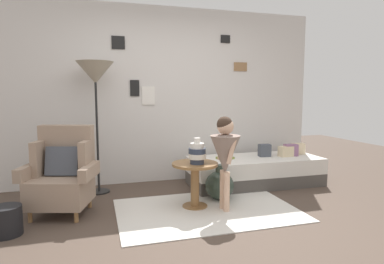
% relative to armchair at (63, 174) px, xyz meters
% --- Properties ---
extents(ground_plane, '(12.00, 12.00, 0.00)m').
position_rel_armchair_xyz_m(ground_plane, '(1.37, -0.87, -0.44)').
color(ground_plane, '#4C3D33').
extents(gallery_wall, '(4.80, 0.12, 2.60)m').
position_rel_armchair_xyz_m(gallery_wall, '(1.37, 1.08, 0.86)').
color(gallery_wall, silver).
rests_on(gallery_wall, ground).
extents(rug, '(2.02, 1.33, 0.01)m').
position_rel_armchair_xyz_m(rug, '(1.56, -0.41, -0.43)').
color(rug, silver).
rests_on(rug, ground).
extents(armchair, '(0.86, 0.74, 0.97)m').
position_rel_armchair_xyz_m(armchair, '(0.00, 0.00, 0.00)').
color(armchair, '#9E7042').
rests_on(armchair, ground).
extents(daybed, '(1.91, 0.81, 0.40)m').
position_rel_armchair_xyz_m(daybed, '(2.59, 0.44, -0.24)').
color(daybed, '#4C4742').
rests_on(daybed, ground).
extents(pillow_head, '(0.19, 0.14, 0.17)m').
position_rel_armchair_xyz_m(pillow_head, '(3.36, 0.51, 0.04)').
color(pillow_head, beige).
rests_on(pillow_head, daybed).
extents(pillow_mid, '(0.19, 0.13, 0.17)m').
position_rel_armchair_xyz_m(pillow_mid, '(3.16, 0.40, 0.05)').
color(pillow_mid, gray).
rests_on(pillow_mid, daybed).
extents(pillow_back, '(0.22, 0.14, 0.15)m').
position_rel_armchair_xyz_m(pillow_back, '(3.07, 0.39, 0.04)').
color(pillow_back, beige).
rests_on(pillow_back, daybed).
extents(pillow_extra, '(0.18, 0.14, 0.18)m').
position_rel_armchair_xyz_m(pillow_extra, '(2.76, 0.47, 0.05)').
color(pillow_extra, '#474C56').
rests_on(pillow_extra, daybed).
extents(side_table, '(0.54, 0.54, 0.53)m').
position_rel_armchair_xyz_m(side_table, '(1.46, -0.26, -0.06)').
color(side_table, olive).
rests_on(side_table, ground).
extents(vase_striped, '(0.20, 0.20, 0.30)m').
position_rel_armchair_xyz_m(vase_striped, '(1.47, -0.31, 0.22)').
color(vase_striped, '#2D384C').
rests_on(vase_striped, side_table).
extents(floor_lamp, '(0.48, 0.48, 1.74)m').
position_rel_armchair_xyz_m(floor_lamp, '(0.39, 0.67, 1.11)').
color(floor_lamp, black).
rests_on(floor_lamp, ground).
extents(person_child, '(0.34, 0.34, 1.08)m').
position_rel_armchair_xyz_m(person_child, '(1.75, -0.46, 0.25)').
color(person_child, '#D8AD8E').
rests_on(person_child, ground).
extents(book_on_daybed, '(0.25, 0.21, 0.03)m').
position_rel_armchair_xyz_m(book_on_daybed, '(2.13, 0.46, -0.02)').
color(book_on_daybed, olive).
rests_on(book_on_daybed, daybed).
extents(demijohn_near, '(0.36, 0.36, 0.45)m').
position_rel_armchair_xyz_m(demijohn_near, '(1.84, -0.08, -0.25)').
color(demijohn_near, '#2D3D33').
rests_on(demijohn_near, ground).
extents(magazine_basket, '(0.28, 0.28, 0.28)m').
position_rel_armchair_xyz_m(magazine_basket, '(-0.46, -0.50, -0.30)').
color(magazine_basket, black).
rests_on(magazine_basket, ground).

